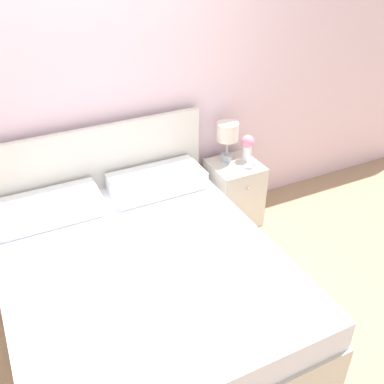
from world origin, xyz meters
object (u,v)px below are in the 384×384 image
bed (141,283)px  nightstand (234,193)px  table_lamp (227,134)px  flower_vase (248,146)px  teacup (251,165)px

bed → nightstand: 1.35m
table_lamp → flower_vase: 0.21m
bed → teacup: (1.24, 0.59, 0.31)m
bed → nightstand: bed is taller
table_lamp → flower_vase: size_ratio=1.50×
bed → table_lamp: 1.47m
table_lamp → teacup: bearing=-60.5°
bed → nightstand: bearing=31.5°
nightstand → table_lamp: bearing=109.4°
flower_vase → teacup: flower_vase is taller
nightstand → flower_vase: flower_vase is taller
bed → flower_vase: size_ratio=8.61×
nightstand → teacup: bearing=-53.5°
nightstand → table_lamp: table_lamp is taller
nightstand → table_lamp: 0.55m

